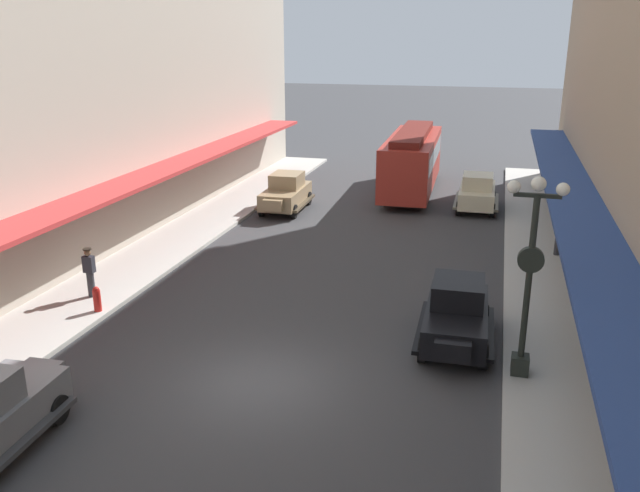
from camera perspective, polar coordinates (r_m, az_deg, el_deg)
ground_plane at (r=17.21m, az=-5.34°, el=-11.73°), size 200.00×200.00×0.00m
sidewalk_left at (r=20.79m, az=-25.32°, el=-7.81°), size 3.00×60.00×0.15m
sidewalk_right at (r=16.43m, az=20.85°, el=-14.20°), size 3.00×60.00×0.15m
parked_car_0 at (r=19.19m, az=11.74°, el=-5.64°), size 2.22×4.29×1.84m
parked_car_1 at (r=33.99m, az=13.43°, el=4.62°), size 2.18×4.27×1.84m
parked_car_3 at (r=33.01m, az=-2.97°, el=4.71°), size 2.23×4.29×1.84m
streetcar at (r=36.81m, az=7.95°, el=7.47°), size 2.78×9.67×3.46m
lamp_post_with_clock at (r=16.90m, az=17.68°, el=-1.97°), size 1.42×0.44×5.16m
fire_hydrant at (r=21.86m, az=-18.72°, el=-4.34°), size 0.24×0.24×0.82m
pedestrian_0 at (r=27.42m, az=19.95°, el=0.96°), size 0.36×0.24×1.64m
pedestrian_2 at (r=22.96m, az=-19.30°, el=-2.12°), size 0.36×0.28×1.67m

